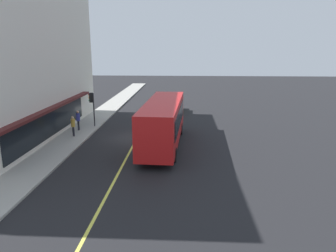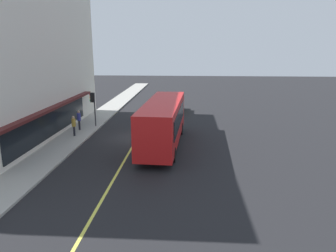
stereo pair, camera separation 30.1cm
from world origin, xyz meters
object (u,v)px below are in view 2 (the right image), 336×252
Objects in this scene: traffic_light at (93,101)px; pedestrian_by_curb at (74,124)px; bus at (163,121)px; car_yellow at (174,106)px; pedestrian_near_storefront at (79,118)px.

pedestrian_by_curb is (-3.59, 0.64, -1.35)m from traffic_light.
bus is 2.58× the size of car_yellow.
pedestrian_near_storefront is (3.78, 7.98, -0.74)m from bus.
bus is 13.54m from car_yellow.
traffic_light is 0.73× the size of car_yellow.
bus is 8.86m from pedestrian_near_storefront.
pedestrian_near_storefront is at bearing 151.64° from traffic_light.
pedestrian_by_curb is at bearing 145.73° from car_yellow.
pedestrian_by_curb is at bearing -173.60° from pedestrian_near_storefront.
car_yellow is 14.14m from pedestrian_by_curb.
car_yellow is at bearing -34.27° from pedestrian_by_curb.
car_yellow is 2.41× the size of pedestrian_near_storefront.
bus is 6.21× the size of pedestrian_near_storefront.
traffic_light is at bearing -28.36° from pedestrian_near_storefront.
traffic_light is 2.23m from pedestrian_near_storefront.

